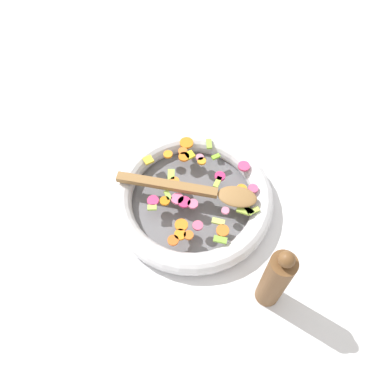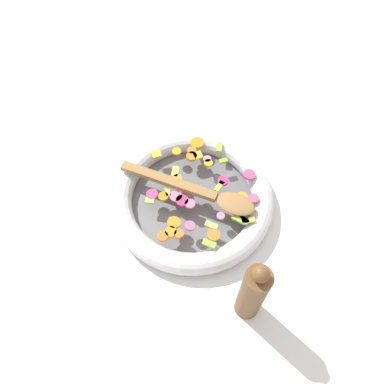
{
  "view_description": "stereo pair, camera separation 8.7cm",
  "coord_description": "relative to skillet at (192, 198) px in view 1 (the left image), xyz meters",
  "views": [
    {
      "loc": [
        -0.02,
        -0.46,
        0.79
      ],
      "look_at": [
        0.0,
        0.0,
        0.05
      ],
      "focal_mm": 35.0,
      "sensor_mm": 36.0,
      "label": 1
    },
    {
      "loc": [
        0.06,
        -0.46,
        0.79
      ],
      "look_at": [
        0.0,
        0.0,
        0.05
      ],
      "focal_mm": 35.0,
      "sensor_mm": 36.0,
      "label": 2
    }
  ],
  "objects": [
    {
      "name": "chopped_vegetables",
      "position": [
        0.01,
        0.0,
        0.03
      ],
      "size": [
        0.28,
        0.31,
        0.01
      ],
      "color": "orange",
      "rests_on": "skillet"
    },
    {
      "name": "ground_plane",
      "position": [
        0.0,
        0.0,
        -0.02
      ],
      "size": [
        4.0,
        4.0,
        0.0
      ],
      "primitive_type": "plane",
      "color": "silver"
    },
    {
      "name": "wooden_spoon",
      "position": [
        0.02,
        -0.01,
        0.04
      ],
      "size": [
        0.33,
        0.12,
        0.01
      ],
      "color": "olive",
      "rests_on": "chopped_vegetables"
    },
    {
      "name": "pepper_mill",
      "position": [
        0.15,
        -0.23,
        0.08
      ],
      "size": [
        0.05,
        0.05,
        0.21
      ],
      "color": "brown",
      "rests_on": "ground_plane"
    },
    {
      "name": "skillet",
      "position": [
        0.0,
        0.0,
        0.0
      ],
      "size": [
        0.39,
        0.39,
        0.05
      ],
      "color": "slate",
      "rests_on": "ground_plane"
    }
  ]
}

